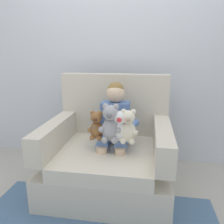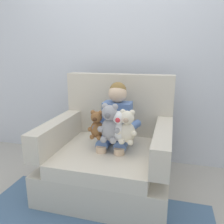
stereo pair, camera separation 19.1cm
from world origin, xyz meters
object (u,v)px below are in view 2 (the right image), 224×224
object	(u,v)px
seated_child	(116,123)
plush_grey	(110,124)
plush_white	(119,127)
plush_cream	(127,128)
plush_brown	(97,125)
armchair	(110,154)

from	to	relation	value
seated_child	plush_grey	distance (m)	0.20
plush_white	plush_cream	world-z (taller)	plush_cream
seated_child	plush_grey	bearing A→B (deg)	-93.48
plush_cream	plush_brown	bearing A→B (deg)	-172.60
seated_child	plush_cream	distance (m)	0.24
seated_child	plush_white	size ratio (longest dim) A/B	2.94
plush_brown	plush_cream	world-z (taller)	plush_cream
seated_child	plush_brown	xyz separation A→B (m)	(-0.13, -0.15, 0.02)
plush_grey	plush_cream	size ratio (longest dim) A/B	1.14
plush_grey	plush_cream	world-z (taller)	plush_grey
plush_grey	plush_cream	bearing A→B (deg)	-17.26
seated_child	plush_cream	xyz separation A→B (m)	(0.14, -0.19, 0.03)
armchair	plush_white	xyz separation A→B (m)	(0.12, -0.16, 0.33)
seated_child	armchair	bearing A→B (deg)	-153.34
plush_grey	plush_cream	xyz separation A→B (m)	(0.15, 0.00, -0.02)
plush_grey	seated_child	bearing A→B (deg)	70.77
plush_brown	armchair	bearing A→B (deg)	52.86
plush_grey	plush_white	distance (m)	0.08
plush_brown	plush_white	xyz separation A→B (m)	(0.21, -0.03, 0.01)
armchair	plush_grey	distance (m)	0.39
plush_white	plush_grey	bearing A→B (deg)	-179.83
armchair	seated_child	world-z (taller)	armchair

